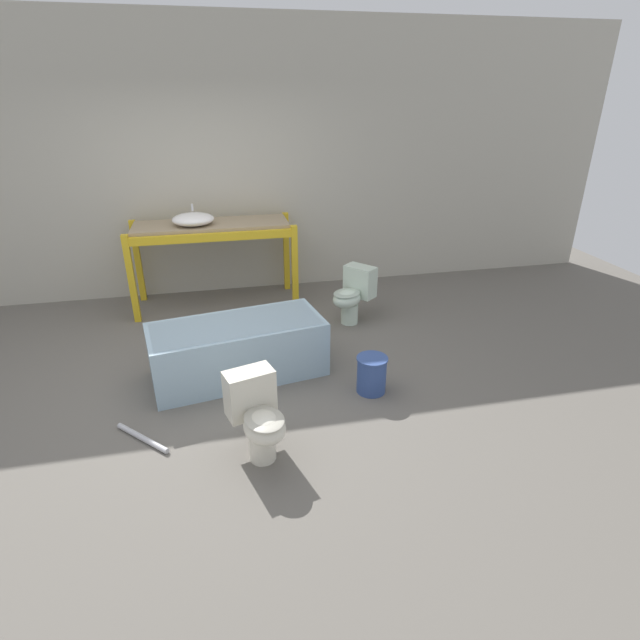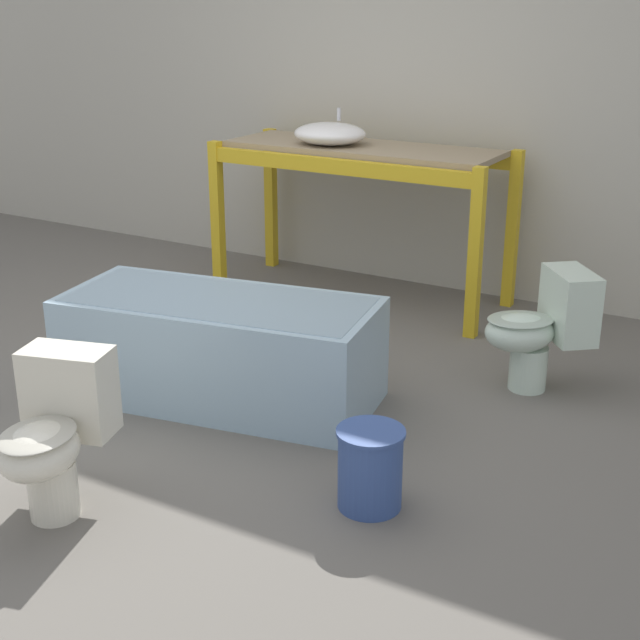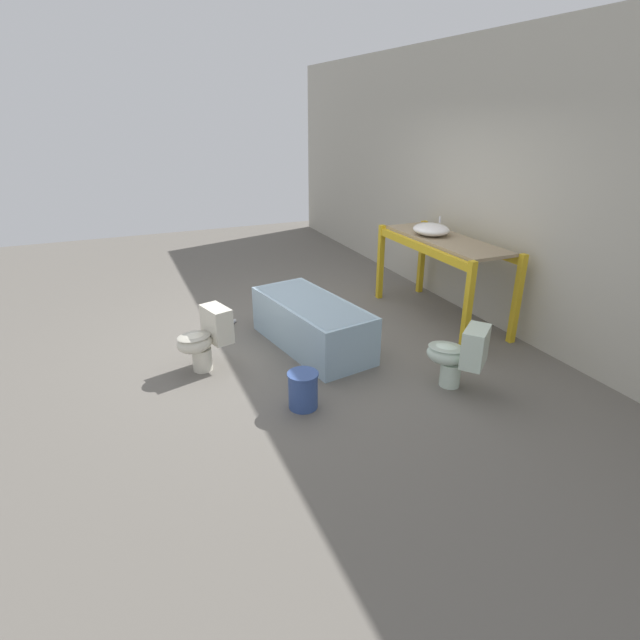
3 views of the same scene
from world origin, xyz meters
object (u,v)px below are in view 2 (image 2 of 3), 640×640
Objects in this scene: bathtub_main at (220,342)px; sink_basin at (330,134)px; toilet_far at (55,430)px; toilet_near at (542,326)px; bucket_white at (370,467)px.

sink_basin is at bearing 91.39° from bathtub_main.
sink_basin is 2.96m from toilet_far.
toilet_near is 2.42m from toilet_far.
sink_basin is 1.88m from bathtub_main.
bathtub_main is at bearing -95.02° from toilet_near.
bathtub_main is at bearing 154.34° from bucket_white.
toilet_far is (-1.27, -2.06, 0.00)m from toilet_near.
bathtub_main is 2.63× the size of toilet_near.
bucket_white is at bearing -56.99° from sink_basin.
toilet_near is at bearing -24.97° from sink_basin.
bucket_white is (1.44, -2.21, -0.90)m from sink_basin.
toilet_near and toilet_far have the same top height.
bathtub_main is 2.63× the size of toilet_far.
toilet_near is 1.46m from bucket_white.
toilet_near is 1.00× the size of toilet_far.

